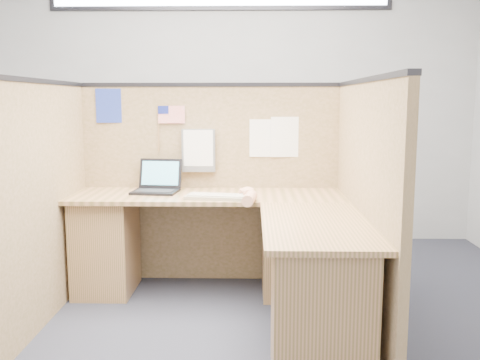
{
  "coord_description": "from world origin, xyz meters",
  "views": [
    {
      "loc": [
        0.32,
        -3.09,
        1.4
      ],
      "look_at": [
        0.24,
        0.5,
        0.86
      ],
      "focal_mm": 40.0,
      "sensor_mm": 36.0,
      "label": 1
    }
  ],
  "objects_px": {
    "keyboard": "(220,197)",
    "mouse": "(248,194)",
    "l_desk": "(231,255)",
    "laptop": "(157,184)"
  },
  "relations": [
    {
      "from": "keyboard",
      "to": "mouse",
      "type": "xyz_separation_m",
      "value": [
        0.19,
        0.05,
        0.01
      ]
    },
    {
      "from": "keyboard",
      "to": "l_desk",
      "type": "bearing_deg",
      "value": -59.41
    },
    {
      "from": "l_desk",
      "to": "mouse",
      "type": "xyz_separation_m",
      "value": [
        0.1,
        0.26,
        0.36
      ]
    },
    {
      "from": "laptop",
      "to": "mouse",
      "type": "height_order",
      "value": "laptop"
    },
    {
      "from": "laptop",
      "to": "keyboard",
      "type": "relative_size",
      "value": 0.7
    },
    {
      "from": "mouse",
      "to": "keyboard",
      "type": "bearing_deg",
      "value": -165.32
    },
    {
      "from": "keyboard",
      "to": "mouse",
      "type": "height_order",
      "value": "mouse"
    },
    {
      "from": "laptop",
      "to": "mouse",
      "type": "distance_m",
      "value": 0.72
    },
    {
      "from": "mouse",
      "to": "laptop",
      "type": "bearing_deg",
      "value": 159.95
    },
    {
      "from": "laptop",
      "to": "mouse",
      "type": "bearing_deg",
      "value": -13.69
    }
  ]
}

